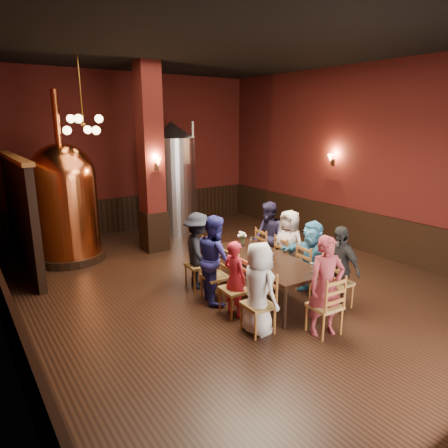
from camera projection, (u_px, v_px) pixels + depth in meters
room at (228, 172)px, 7.54m from camera, size 10.00×10.02×4.50m
wainscot_right at (355, 229)px, 10.17m from camera, size 0.08×9.90×1.00m
wainscot_back at (132, 213)px, 11.93m from camera, size 7.90×0.08×1.00m
wainscot_left at (6, 311)px, 5.80m from camera, size 0.08×9.90×1.00m
column at (151, 160)px, 9.60m from camera, size 0.58×0.58×4.50m
partition at (21, 216)px, 8.58m from camera, size 0.22×3.50×2.40m
pendant_cluster at (83, 124)px, 8.64m from camera, size 0.90×0.90×1.70m
sconce_wall at (333, 159)px, 10.34m from camera, size 0.20×0.20×0.36m
sconce_column at (156, 164)px, 9.37m from camera, size 0.20×0.20×0.36m
dining_table at (264, 261)px, 7.30m from camera, size 1.16×2.46×0.75m
chair_0 at (258, 304)px, 6.11m from camera, size 0.49×0.49×0.92m
person_0 at (259, 288)px, 6.04m from camera, size 0.48×0.72×1.45m
chair_1 at (235, 289)px, 6.66m from camera, size 0.49×0.49×0.92m
person_1 at (235, 278)px, 6.61m from camera, size 0.38×0.52×1.30m
chair_2 at (215, 276)px, 7.21m from camera, size 0.49×0.49×0.92m
person_2 at (215, 259)px, 7.13m from camera, size 0.59×0.85×1.59m
chair_3 at (198, 265)px, 7.77m from camera, size 0.49×0.49×0.92m
person_3 at (198, 251)px, 7.69m from camera, size 0.81×1.09×1.50m
chair_4 at (337, 282)px, 6.95m from camera, size 0.49×0.49×0.92m
person_4 at (339, 267)px, 6.88m from camera, size 0.38×0.87×1.47m
chair_5 at (311, 270)px, 7.51m from camera, size 0.49×0.49×0.92m
person_5 at (312, 258)px, 7.45m from camera, size 0.50×1.34×1.41m
chair_6 at (288, 260)px, 8.06m from camera, size 0.49×0.49×0.92m
person_6 at (289, 246)px, 7.99m from camera, size 0.59×0.80×1.48m
chair_7 at (268, 251)px, 8.61m from camera, size 0.49×0.49×0.92m
person_7 at (268, 237)px, 8.54m from camera, size 0.58×0.82×1.53m
chair_8 at (325, 305)px, 6.07m from camera, size 0.49×0.49×0.92m
person_8 at (326, 286)px, 5.99m from camera, size 0.66×0.55×1.56m
copper_kettle at (65, 201)px, 9.09m from camera, size 1.67×1.67×3.83m
steel_vessel at (173, 178)px, 11.35m from camera, size 1.58×1.58×3.16m
rose_vase at (242, 236)px, 7.93m from camera, size 0.18×0.18×0.31m
wine_glass_0 at (250, 247)px, 7.63m from camera, size 0.07×0.07×0.17m
wine_glass_1 at (273, 258)px, 7.06m from camera, size 0.07×0.07×0.17m
wine_glass_2 at (267, 247)px, 7.65m from camera, size 0.07×0.07×0.17m
wine_glass_3 at (272, 260)px, 6.93m from camera, size 0.07×0.07×0.17m
wine_glass_4 at (312, 268)px, 6.57m from camera, size 0.07×0.07×0.17m
wine_glass_5 at (255, 256)px, 7.16m from camera, size 0.07×0.07×0.17m
wine_glass_6 at (251, 241)px, 8.01m from camera, size 0.07×0.07×0.17m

